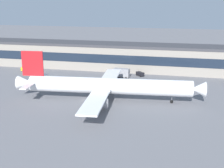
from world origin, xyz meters
name	(u,v)px	position (x,y,z in m)	size (l,w,h in m)	color
ground_plane	(85,100)	(0.00, 0.00, 0.00)	(600.00, 600.00, 0.00)	slate
terminal_building	(118,56)	(0.00, 53.44, 6.62)	(183.11, 17.02, 13.19)	gray
airliner	(107,86)	(7.51, 1.61, 5.32)	(66.72, 57.50, 17.06)	white
catering_truck	(122,73)	(5.63, 36.25, 2.29)	(7.43, 3.35, 4.15)	gray
follow_me_car	(140,74)	(13.40, 41.01, 1.09)	(4.39, 4.51, 1.85)	black
belt_loader	(28,69)	(-42.79, 38.00, 1.15)	(6.70, 3.53, 1.95)	yellow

